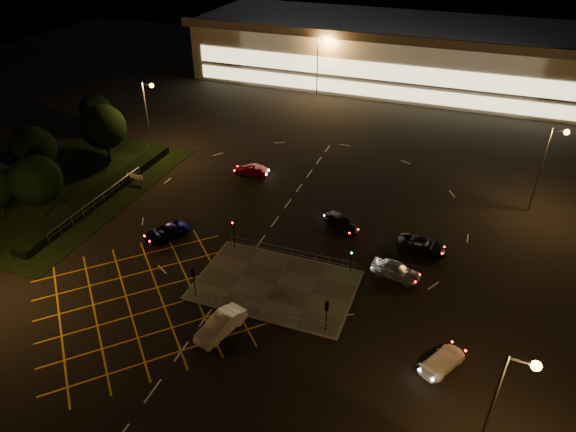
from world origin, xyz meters
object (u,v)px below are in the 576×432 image
(signal_ne, at_px, (352,254))
(car_left_blue, at_px, (166,232))
(car_queue_white, at_px, (221,325))
(signal_sw, at_px, (194,277))
(car_far_dkgrey, at_px, (341,223))
(car_circ_red, at_px, (252,170))
(car_approach_white, at_px, (443,360))
(car_right_silver, at_px, (396,270))
(signal_se, at_px, (327,310))
(car_east_grey, at_px, (422,245))
(signal_nw, at_px, (233,229))

(signal_ne, distance_m, car_left_blue, 19.61)
(car_queue_white, xyz_separation_m, car_left_blue, (-11.52, 10.29, -0.15))
(signal_sw, xyz_separation_m, car_far_dkgrey, (9.07, 15.33, -1.73))
(car_circ_red, height_order, car_approach_white, car_circ_red)
(car_approach_white, bearing_deg, signal_sw, 27.91)
(signal_ne, height_order, car_far_dkgrey, signal_ne)
(car_left_blue, bearing_deg, car_queue_white, -10.39)
(car_far_dkgrey, relative_size, car_right_silver, 0.96)
(signal_se, bearing_deg, signal_sw, 0.00)
(signal_sw, distance_m, signal_ne, 14.41)
(signal_se, relative_size, car_east_grey, 0.65)
(signal_se, distance_m, car_right_silver, 10.04)
(car_queue_white, bearing_deg, car_east_grey, 66.90)
(signal_nw, relative_size, car_left_blue, 0.68)
(signal_se, distance_m, car_far_dkgrey, 15.70)
(car_far_dkgrey, relative_size, car_approach_white, 1.01)
(car_right_silver, bearing_deg, car_circ_red, 66.87)
(signal_sw, bearing_deg, car_east_grey, -141.54)
(signal_ne, relative_size, car_circ_red, 0.77)
(car_circ_red, bearing_deg, car_far_dkgrey, 54.39)
(signal_se, distance_m, car_circ_red, 28.54)
(car_queue_white, bearing_deg, signal_ne, 69.65)
(signal_se, xyz_separation_m, car_left_blue, (-19.52, 7.28, -1.73))
(signal_sw, bearing_deg, car_approach_white, 178.86)
(signal_nw, height_order, signal_ne, same)
(signal_nw, bearing_deg, car_far_dkgrey, 38.99)
(signal_sw, xyz_separation_m, signal_ne, (12.00, 7.99, 0.00))
(signal_nw, distance_m, car_far_dkgrey, 11.80)
(signal_se, relative_size, car_right_silver, 0.69)
(signal_ne, xyz_separation_m, car_approach_white, (9.31, -8.41, -1.73))
(signal_sw, height_order, car_left_blue, signal_sw)
(signal_se, xyz_separation_m, car_approach_white, (9.31, -0.42, -1.73))
(signal_sw, distance_m, car_left_blue, 10.61)
(car_far_dkgrey, distance_m, car_right_silver, 9.36)
(signal_ne, bearing_deg, car_east_grey, 46.76)
(car_far_dkgrey, bearing_deg, signal_sw, -174.96)
(car_queue_white, relative_size, car_right_silver, 1.05)
(signal_nw, bearing_deg, car_circ_red, 107.50)
(signal_sw, xyz_separation_m, car_left_blue, (-7.52, 7.28, -1.73))
(car_circ_red, bearing_deg, car_queue_white, 12.16)
(car_east_grey, bearing_deg, car_far_dkgrey, 86.89)
(signal_sw, distance_m, car_queue_white, 5.25)
(car_left_blue, bearing_deg, car_approach_white, 16.41)
(signal_se, height_order, car_east_grey, signal_se)
(signal_sw, height_order, car_circ_red, signal_sw)
(car_east_grey, bearing_deg, car_queue_white, 146.21)
(signal_ne, distance_m, car_queue_white, 13.68)
(signal_nw, relative_size, car_circ_red, 0.77)
(signal_sw, distance_m, car_circ_red, 23.60)
(signal_ne, relative_size, car_queue_white, 0.66)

